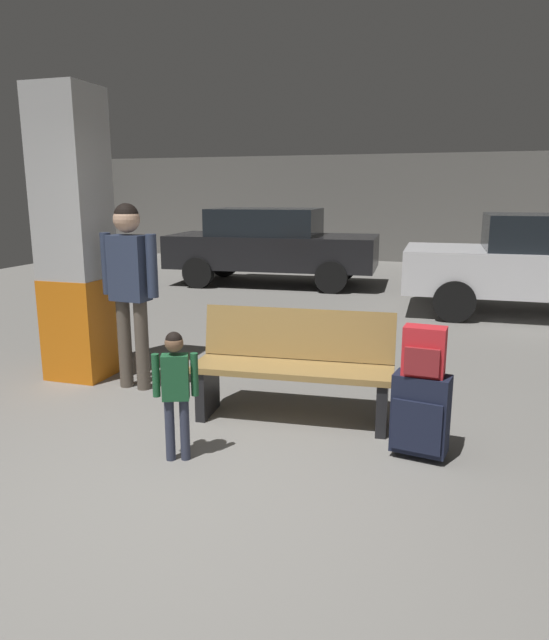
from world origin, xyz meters
TOP-DOWN VIEW (x-y plane):
  - ground_plane at (0.00, 4.00)m, footprint 18.00×18.00m
  - garage_back_wall at (0.00, 12.86)m, footprint 18.00×0.12m
  - structural_pillar at (-2.02, 1.90)m, footprint 0.57×0.57m
  - bench at (0.32, 1.44)m, footprint 1.64×0.65m
  - suitcase at (1.36, 1.00)m, footprint 0.41×0.28m
  - backpack_bright at (1.36, 1.00)m, footprint 0.29×0.21m
  - child at (-0.25, 0.46)m, footprint 0.29×0.18m
  - adult at (-1.33, 1.71)m, footprint 0.59×0.24m
  - parked_car_far at (-2.02, 8.15)m, footprint 4.20×2.01m

SIDE VIEW (x-z plane):
  - ground_plane at x=0.00m, z-range -0.10..0.00m
  - suitcase at x=1.36m, z-range 0.02..0.62m
  - bench at x=0.32m, z-range 0.00..0.88m
  - child at x=-0.25m, z-range 0.11..1.02m
  - backpack_bright at x=1.36m, z-range 0.60..0.94m
  - parked_car_far at x=-2.02m, z-range 0.05..1.56m
  - adult at x=-1.33m, z-range 0.20..1.94m
  - structural_pillar at x=-2.02m, z-range -0.01..2.79m
  - garage_back_wall at x=0.00m, z-range 0.00..2.80m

